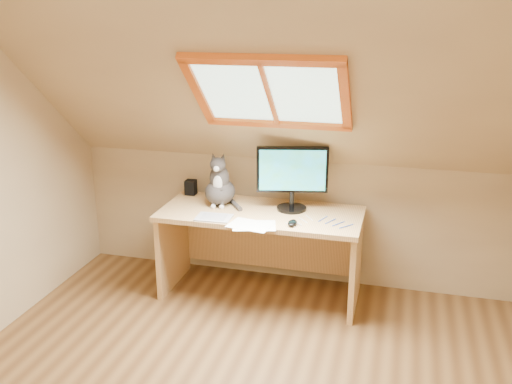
% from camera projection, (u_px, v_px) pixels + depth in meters
% --- Properties ---
extents(room_shell, '(3.52, 3.52, 2.41)m').
position_uv_depth(room_shell, '(212.00, 168.00, 2.64)').
color(room_shell, tan).
rests_on(room_shell, ground).
extents(desk, '(1.51, 0.66, 0.69)m').
position_uv_depth(desk, '(263.00, 235.00, 4.39)').
color(desk, tan).
rests_on(desk, ground).
extents(monitor, '(0.52, 0.22, 0.49)m').
position_uv_depth(monitor, '(292.00, 174.00, 4.21)').
color(monitor, black).
rests_on(monitor, desk).
extents(cat, '(0.26, 0.30, 0.42)m').
position_uv_depth(cat, '(220.00, 186.00, 4.37)').
color(cat, '#3D3836').
rests_on(cat, desk).
extents(desk_speaker, '(0.08, 0.08, 0.12)m').
position_uv_depth(desk_speaker, '(191.00, 187.00, 4.63)').
color(desk_speaker, black).
rests_on(desk_speaker, desk).
extents(graphics_tablet, '(0.26, 0.19, 0.01)m').
position_uv_depth(graphics_tablet, '(214.00, 218.00, 4.12)').
color(graphics_tablet, '#B2B2B7').
rests_on(graphics_tablet, desk).
extents(mouse, '(0.07, 0.11, 0.03)m').
position_uv_depth(mouse, '(292.00, 223.00, 3.98)').
color(mouse, black).
rests_on(mouse, desk).
extents(papers, '(0.33, 0.27, 0.00)m').
position_uv_depth(papers, '(251.00, 223.00, 4.02)').
color(papers, white).
rests_on(papers, desk).
extents(cables, '(0.51, 0.26, 0.01)m').
position_uv_depth(cables, '(321.00, 222.00, 4.03)').
color(cables, silver).
rests_on(cables, desk).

